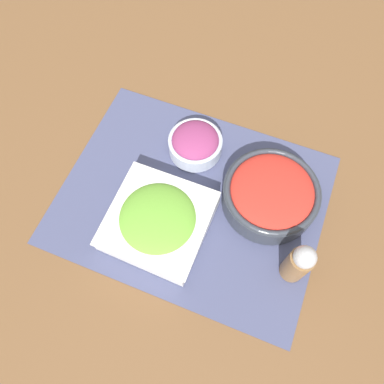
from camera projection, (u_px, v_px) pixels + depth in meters
name	position (u px, v px, depth m)	size (l,w,h in m)	color
ground_plane	(192.00, 199.00, 0.77)	(3.00, 3.00, 0.00)	brown
placemat	(192.00, 199.00, 0.76)	(0.53, 0.41, 0.00)	#474C70
tomato_bowl	(271.00, 193.00, 0.73)	(0.19, 0.19, 0.07)	#333842
lettuce_bowl	(158.00, 220.00, 0.71)	(0.19, 0.19, 0.06)	white
onion_bowl	(195.00, 143.00, 0.79)	(0.11, 0.11, 0.06)	silver
pepper_shaker	(299.00, 263.00, 0.65)	(0.04, 0.04, 0.12)	olive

